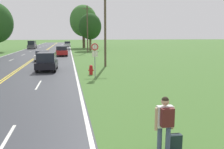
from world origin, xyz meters
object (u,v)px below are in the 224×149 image
traffic_sign (95,52)px  car_silver_sedan_distant (67,44)px  car_red_van_mid_far (61,51)px  car_black_van_approaching (47,61)px  suitcase (174,143)px  car_dark_grey_van_receding (32,45)px  fire_hydrant (91,70)px  hitchhiker_person (165,120)px  tree_mid_treeline (83,21)px  car_white_sedan_mid_near (43,55)px  tree_left_verge (90,27)px

traffic_sign → car_silver_sedan_distant: (-2.14, 57.06, -1.29)m
traffic_sign → car_silver_sedan_distant: traffic_sign is taller
car_red_van_mid_far → car_black_van_approaching: bearing=-5.6°
suitcase → car_dark_grey_van_receding: (-11.85, 57.63, 0.79)m
fire_hydrant → car_dark_grey_van_receding: bearing=104.0°
hitchhiker_person → fire_hydrant: size_ratio=1.99×
tree_mid_treeline → car_dark_grey_van_receding: (-13.33, -2.31, -6.21)m
suitcase → fire_hydrant: 14.21m
traffic_sign → car_dark_grey_van_receding: size_ratio=0.56×
traffic_sign → car_silver_sedan_distant: bearing=92.1°
fire_hydrant → car_black_van_approaching: 5.03m
fire_hydrant → car_red_van_mid_far: (-2.96, 20.26, 0.44)m
car_dark_grey_van_receding → fire_hydrant: bearing=-165.8°
car_white_sedan_mid_near → tree_mid_treeline: bearing=166.4°
car_silver_sedan_distant → tree_mid_treeline: bearing=26.0°
tree_left_verge → car_black_van_approaching: 31.41m
suitcase → fire_hydrant: (-1.00, 14.18, 0.16)m
suitcase → car_red_van_mid_far: (-3.96, 34.43, 0.60)m
fire_hydrant → tree_mid_treeline: tree_mid_treeline is taller
fire_hydrant → hitchhiker_person: bearing=-87.3°
tree_mid_treeline → car_white_sedan_mid_near: bearing=-103.2°
tree_mid_treeline → car_red_van_mid_far: size_ratio=2.40×
traffic_sign → car_red_van_mid_far: size_ratio=0.57×
suitcase → car_dark_grey_van_receding: bearing=10.7°
suitcase → car_black_van_approaching: bearing=14.8°
car_white_sedan_mid_near → car_red_van_mid_far: (2.31, 7.45, 0.15)m
tree_mid_treeline → car_silver_sedan_distant: 12.49m
fire_hydrant → car_red_van_mid_far: bearing=98.3°
hitchhiker_person → car_white_sedan_mid_near: hitchhiker_person is taller
suitcase → car_black_van_approaching: size_ratio=0.15×
hitchhiker_person → car_black_van_approaching: size_ratio=0.42×
traffic_sign → car_white_sedan_mid_near: (-5.44, 14.40, -1.37)m
suitcase → fire_hydrant: size_ratio=0.69×
car_dark_grey_van_receding → car_silver_sedan_distant: size_ratio=1.18×
hitchhiker_person → suitcase: size_ratio=2.91×
traffic_sign → fire_hydrant: bearing=96.1°
car_black_van_approaching → car_silver_sedan_distant: car_black_van_approaching is taller
car_red_van_mid_far → suitcase: bearing=4.1°
suitcase → tree_mid_treeline: tree_mid_treeline is taller
hitchhiker_person → tree_mid_treeline: (1.80, 60.03, 6.24)m
tree_mid_treeline → car_white_sedan_mid_near: size_ratio=2.71×
tree_mid_treeline → car_black_van_approaching: 43.57m
traffic_sign → car_white_sedan_mid_near: traffic_sign is taller
traffic_sign → tree_left_verge: bearing=85.2°
hitchhiker_person → car_white_sedan_mid_near: (-5.94, 27.07, -0.31)m
traffic_sign → tree_left_verge: size_ratio=0.33×
car_black_van_approaching → car_red_van_mid_far: car_black_van_approaching is taller
suitcase → traffic_sign: size_ratio=0.21×
suitcase → car_silver_sedan_distant: car_silver_sedan_distant is taller
car_dark_grey_van_receding → car_white_sedan_mid_near: bearing=-169.5°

